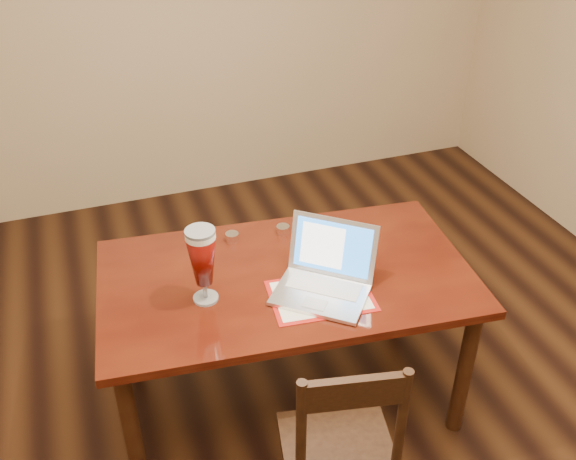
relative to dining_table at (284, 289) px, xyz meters
name	(u,v)px	position (x,y,z in m)	size (l,w,h in m)	color
ground	(319,460)	(0.02, -0.39, -0.66)	(5.00, 5.00, 0.00)	black
room_shell	(335,60)	(0.02, -0.39, 1.11)	(4.51, 5.01, 2.71)	tan
dining_table	(284,289)	(0.00, 0.00, 0.00)	(1.63, 1.03, 1.05)	#4E180A
dining_chair	(340,453)	(-0.03, -0.69, -0.21)	(0.47, 0.45, 0.94)	black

